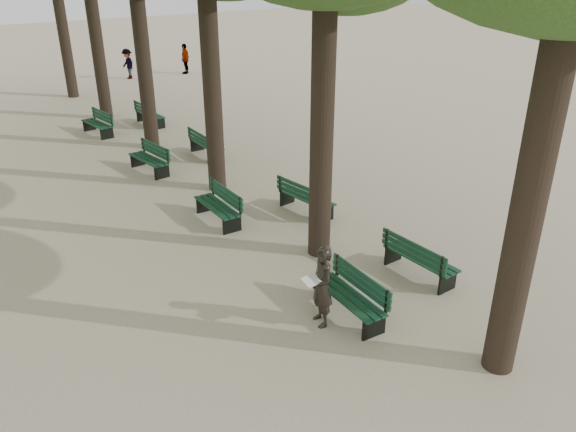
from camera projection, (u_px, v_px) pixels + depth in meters
ground at (355, 338)px, 10.41m from camera, size 120.00×120.00×0.00m
bench_left_0 at (349, 304)px, 10.94m from camera, size 0.71×1.84×0.92m
bench_left_1 at (218, 212)px, 14.86m from camera, size 0.63×1.82×0.92m
bench_left_2 at (149, 164)px, 18.28m from camera, size 0.77×1.85×0.92m
bench_left_3 at (98, 128)px, 22.12m from camera, size 0.78×1.85×0.92m
bench_right_0 at (419, 265)px, 12.32m from camera, size 0.60×1.81×0.92m
bench_right_1 at (306, 203)px, 15.39m from camera, size 0.77×1.85×0.92m
bench_right_2 at (207, 149)px, 19.70m from camera, size 0.64×1.82×0.92m
bench_right_3 at (151, 118)px, 23.41m from camera, size 0.66×1.83×0.92m
man_with_map at (322, 286)px, 10.50m from camera, size 0.67×0.72×1.65m
pedestrian_c at (185, 59)px, 33.37m from camera, size 0.99×0.96×1.75m
pedestrian_b at (128, 64)px, 31.99m from camera, size 0.43×1.10×1.67m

